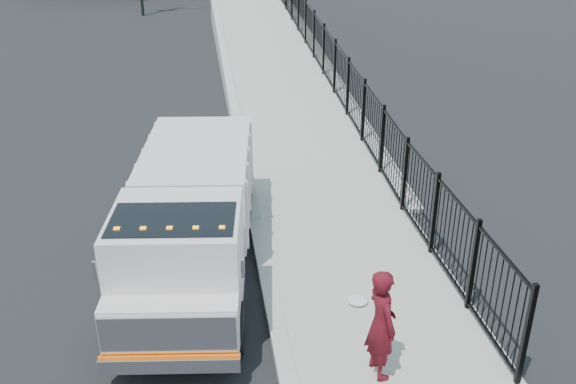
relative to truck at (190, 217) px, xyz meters
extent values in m
plane|color=black|center=(1.44, -2.04, -1.33)|extent=(120.00, 120.00, 0.00)
cube|color=#9E998E|center=(3.56, 13.96, -1.33)|extent=(3.95, 24.06, 3.19)
cube|color=black|center=(4.99, 9.96, -0.43)|extent=(0.10, 28.00, 1.80)
cube|color=black|center=(0.04, 0.35, -0.83)|extent=(1.63, 6.26, 0.20)
cube|color=silver|center=(-0.21, -1.73, 0.08)|extent=(2.36, 2.24, 1.82)
cube|color=silver|center=(-0.34, -2.87, -0.38)|extent=(2.20, 0.89, 0.91)
cube|color=silver|center=(-0.38, -3.20, -0.38)|extent=(2.09, 0.32, 0.77)
cube|color=silver|center=(-0.39, -3.27, -0.83)|extent=(2.19, 0.42, 0.26)
cube|color=#E64F03|center=(-0.39, -3.27, -0.69)|extent=(2.18, 0.30, 0.05)
cube|color=black|center=(-0.23, -1.96, 0.63)|extent=(2.13, 1.41, 0.77)
cube|color=silver|center=(0.18, 1.52, 0.08)|extent=(2.62, 4.06, 1.55)
cube|color=silver|center=(-1.44, -2.51, 0.49)|extent=(0.06, 0.06, 0.32)
cube|color=silver|center=(0.82, -2.77, 0.49)|extent=(0.06, 0.06, 0.32)
cube|color=orange|center=(-1.08, -2.18, 1.01)|extent=(0.10, 0.08, 0.05)
cube|color=orange|center=(-0.68, -2.23, 1.01)|extent=(0.10, 0.08, 0.05)
cube|color=orange|center=(-0.27, -2.28, 1.01)|extent=(0.10, 0.08, 0.05)
cube|color=orange|center=(0.14, -2.33, 1.01)|extent=(0.10, 0.08, 0.05)
cube|color=orange|center=(0.54, -2.37, 1.01)|extent=(0.10, 0.08, 0.05)
cylinder|color=black|center=(-1.23, -2.26, -0.88)|extent=(0.40, 0.94, 0.91)
cylinder|color=black|center=(0.67, -2.48, -0.88)|extent=(0.40, 0.94, 0.91)
cylinder|color=black|center=(-0.70, 2.18, -0.88)|extent=(0.40, 0.94, 0.91)
cylinder|color=black|center=(1.19, 1.95, -0.88)|extent=(0.40, 0.94, 0.91)
cylinder|color=black|center=(-0.59, 3.17, -0.88)|extent=(0.40, 0.94, 0.91)
cylinder|color=black|center=(1.31, 2.95, -0.88)|extent=(0.40, 0.94, 0.91)
imported|color=#500B13|center=(2.89, -3.48, -0.26)|extent=(0.57, 0.76, 1.91)
ellipsoid|color=silver|center=(3.02, -1.59, -1.16)|extent=(0.40, 0.40, 0.10)
camera|label=1|loc=(0.31, -11.21, 5.89)|focal=40.00mm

